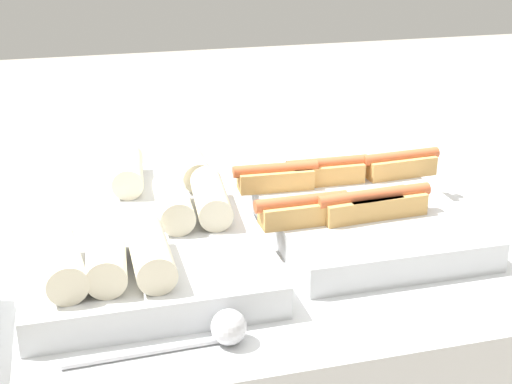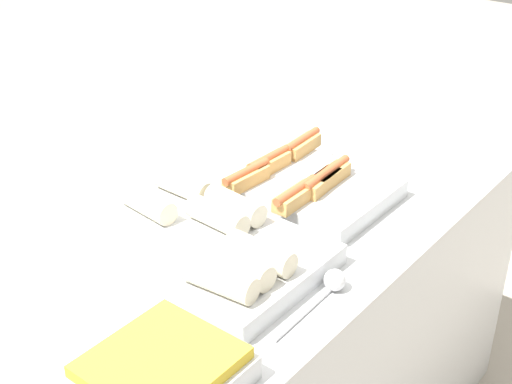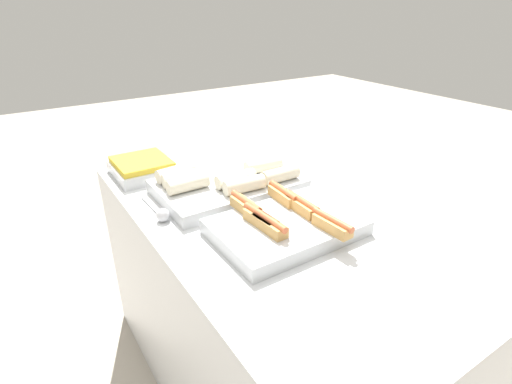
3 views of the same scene
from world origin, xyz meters
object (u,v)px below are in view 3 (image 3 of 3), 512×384
object	(u,v)px
tray_side_front	(142,168)
serving_spoon_near	(161,214)
tray_wraps	(227,184)
tray_hotdogs	(285,224)

from	to	relation	value
tray_side_front	serving_spoon_near	bearing A→B (deg)	-10.26
tray_side_front	serving_spoon_near	world-z (taller)	tray_side_front
tray_wraps	tray_side_front	xyz separation A→B (m)	(-0.36, -0.23, -0.00)
serving_spoon_near	tray_side_front	bearing A→B (deg)	169.74
serving_spoon_near	tray_wraps	bearing A→B (deg)	101.51
tray_hotdogs	tray_side_front	size ratio (longest dim) A/B	1.81
tray_hotdogs	tray_side_front	bearing A→B (deg)	-162.34
tray_hotdogs	serving_spoon_near	xyz separation A→B (m)	(-0.31, -0.31, -0.01)
tray_hotdogs	tray_wraps	size ratio (longest dim) A/B	0.85
tray_wraps	serving_spoon_near	distance (m)	0.31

